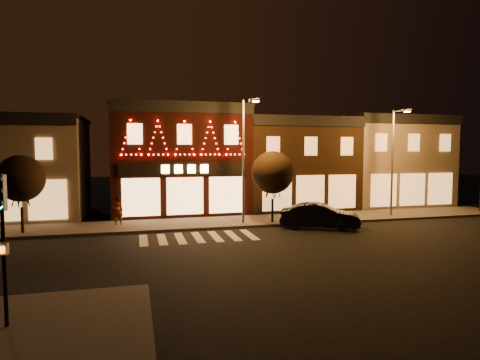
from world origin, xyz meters
name	(u,v)px	position (x,y,z in m)	size (l,w,h in m)	color
ground	(211,255)	(0.00, 0.00, 0.00)	(120.00, 120.00, 0.00)	black
sidewalk_far	(219,222)	(2.00, 8.00, 0.07)	(44.00, 4.00, 0.15)	#47423D
sidewalk_near	(11,343)	(-6.50, -7.50, 0.07)	(7.00, 7.00, 0.15)	#47423D
building_pulp	(179,159)	(0.00, 13.98, 4.16)	(10.20, 8.34, 8.30)	black
building_right_a	(291,163)	(9.50, 13.99, 3.76)	(9.20, 8.28, 7.50)	#342112
building_right_b	(384,161)	(18.50, 13.99, 3.91)	(9.20, 8.28, 7.80)	#746553
traffic_signal_near	(1,220)	(-6.84, -6.72, 3.09)	(0.31, 0.43, 4.17)	black
streetlamp_mid	(245,151)	(3.53, 6.92, 4.83)	(0.73, 1.83, 7.98)	#59595E
streetlamp_right	(394,154)	(14.78, 7.20, 4.63)	(0.48, 1.74, 7.63)	#59595E
tree_left	(21,178)	(-9.74, 7.16, 3.29)	(2.68, 2.68, 4.49)	black
tree_right	(273,172)	(5.41, 6.87, 3.44)	(2.81, 2.81, 4.70)	black
dark_sedan	(320,216)	(7.75, 4.64, 0.80)	(1.70, 4.87, 1.60)	black
pedestrian	(118,211)	(-4.48, 8.40, 1.05)	(0.65, 0.43, 1.80)	gray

